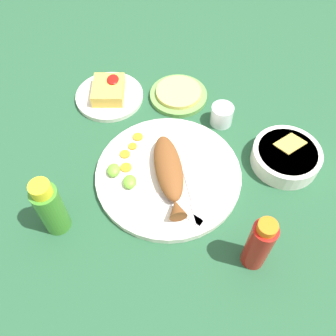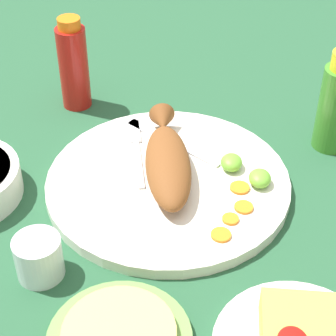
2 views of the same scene
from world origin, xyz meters
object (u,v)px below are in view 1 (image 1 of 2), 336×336
object	(u,v)px
fried_fish	(169,172)
guacamole_bowl	(286,156)
side_plate_fries	(109,96)
hot_sauce_bottle_green	(50,208)
fork_near	(192,198)
tortilla_plate	(178,95)
main_plate	(168,175)
hot_sauce_bottle_red	(259,244)
fork_far	(173,206)
salt_cup	(221,116)

from	to	relation	value
fried_fish	guacamole_bowl	world-z (taller)	fried_fish
side_plate_fries	hot_sauce_bottle_green	bearing A→B (deg)	168.82
fork_near	side_plate_fries	distance (m)	0.42
fork_near	tortilla_plate	size ratio (longest dim) A/B	1.09
main_plate	hot_sauce_bottle_red	xyz separation A→B (m)	(-0.22, -0.18, 0.07)
fork_near	side_plate_fries	bearing A→B (deg)	-158.73
fried_fish	hot_sauce_bottle_green	distance (m)	0.29
tortilla_plate	guacamole_bowl	bearing A→B (deg)	-131.32
fork_far	salt_cup	size ratio (longest dim) A/B	2.59
salt_cup	guacamole_bowl	bearing A→B (deg)	-132.29
fried_fish	fork_far	bearing A→B (deg)	177.05
fried_fish	fork_near	bearing A→B (deg)	-147.59
fork_far	hot_sauce_bottle_green	bearing A→B (deg)	-136.59
guacamole_bowl	side_plate_fries	bearing A→B (deg)	63.75
hot_sauce_bottle_red	side_plate_fries	xyz separation A→B (m)	(0.50, 0.36, -0.07)
tortilla_plate	hot_sauce_bottle_green	bearing A→B (deg)	145.64
hot_sauce_bottle_red	main_plate	bearing A→B (deg)	40.32
fried_fish	tortilla_plate	size ratio (longest dim) A/B	1.43
fork_near	fork_far	xyz separation A→B (m)	(-0.02, 0.05, 0.00)
guacamole_bowl	tortilla_plate	size ratio (longest dim) A/B	1.03
hot_sauce_bottle_red	guacamole_bowl	distance (m)	0.29
hot_sauce_bottle_green	tortilla_plate	world-z (taller)	hot_sauce_bottle_green
fork_near	main_plate	bearing A→B (deg)	-154.28
side_plate_fries	guacamole_bowl	size ratio (longest dim) A/B	1.14
fried_fish	hot_sauce_bottle_red	size ratio (longest dim) A/B	1.45
side_plate_fries	hot_sauce_bottle_red	bearing A→B (deg)	-144.19
tortilla_plate	fried_fish	bearing A→B (deg)	174.68
guacamole_bowl	main_plate	bearing A→B (deg)	98.62
hot_sauce_bottle_red	fork_near	bearing A→B (deg)	41.65
hot_sauce_bottle_red	side_plate_fries	bearing A→B (deg)	35.81
side_plate_fries	tortilla_plate	world-z (taller)	same
hot_sauce_bottle_red	tortilla_plate	xyz separation A→B (m)	(0.50, 0.15, -0.07)
hot_sauce_bottle_red	side_plate_fries	size ratio (longest dim) A/B	0.85
side_plate_fries	guacamole_bowl	world-z (taller)	guacamole_bowl
fork_near	fried_fish	bearing A→B (deg)	-150.02
hot_sauce_bottle_red	side_plate_fries	world-z (taller)	hot_sauce_bottle_red
fried_fish	tortilla_plate	world-z (taller)	fried_fish
main_plate	fork_near	distance (m)	0.10
fork_far	hot_sauce_bottle_red	size ratio (longest dim) A/B	0.95
fork_near	guacamole_bowl	distance (m)	0.27
fork_near	guacamole_bowl	xyz separation A→B (m)	(0.12, -0.24, 0.01)
hot_sauce_bottle_green	tortilla_plate	size ratio (longest dim) A/B	1.00
fork_near	salt_cup	bearing A→B (deg)	149.04
fried_fish	side_plate_fries	distance (m)	0.34
main_plate	hot_sauce_bottle_green	world-z (taller)	hot_sauce_bottle_green
main_plate	guacamole_bowl	xyz separation A→B (m)	(0.05, -0.30, 0.02)
hot_sauce_bottle_red	hot_sauce_bottle_green	world-z (taller)	hot_sauce_bottle_green
guacamole_bowl	hot_sauce_bottle_red	bearing A→B (deg)	156.31
main_plate	tortilla_plate	bearing A→B (deg)	-5.99
fork_near	side_plate_fries	xyz separation A→B (m)	(0.35, 0.23, -0.01)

